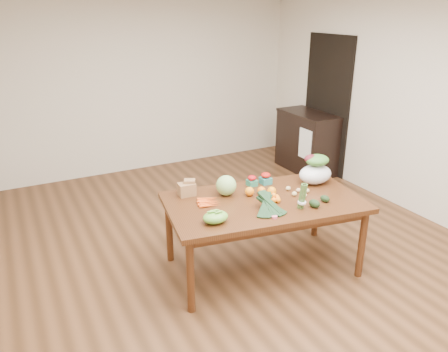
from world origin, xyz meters
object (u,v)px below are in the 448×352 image
paper_bag (187,188)px  salad_bag (315,171)px  cabbage (226,185)px  asparagus_bundle (302,196)px  cabinet (307,142)px  kale_bunch (270,205)px  dining_table (263,235)px  mandarin_cluster (274,197)px

paper_bag → salad_bag: salad_bag is taller
cabbage → asparagus_bundle: asparagus_bundle is taller
cabinet → salad_bag: salad_bag is taller
kale_bunch → salad_bag: (0.81, 0.39, 0.06)m
paper_bag → cabbage: (0.35, -0.17, 0.02)m
dining_table → salad_bag: (0.70, 0.12, 0.51)m
kale_bunch → salad_bag: size_ratio=1.11×
mandarin_cluster → salad_bag: size_ratio=0.50×
cabinet → mandarin_cluster: (-2.06, -2.15, 0.32)m
dining_table → cabinet: size_ratio=1.81×
dining_table → kale_bunch: bearing=-102.9°
kale_bunch → asparagus_bundle: asparagus_bundle is taller
cabinet → paper_bag: bearing=-148.9°
mandarin_cluster → kale_bunch: 0.28m
paper_bag → salad_bag: size_ratio=0.60×
cabbage → kale_bunch: cabbage is taller
cabbage → asparagus_bundle: size_ratio=0.80×
paper_bag → asparagus_bundle: (0.81, -0.76, 0.05)m
dining_table → asparagus_bundle: bearing=-48.9°
dining_table → mandarin_cluster: 0.43m
cabinet → cabbage: bearing=-142.8°
cabinet → mandarin_cluster: cabinet is taller
dining_table → cabinet: (2.13, 2.09, 0.10)m
paper_bag → asparagus_bundle: size_ratio=0.86×
dining_table → asparagus_bundle: asparagus_bundle is taller
dining_table → mandarin_cluster: mandarin_cluster is taller
paper_bag → mandarin_cluster: (0.68, -0.50, -0.03)m
cabinet → asparagus_bundle: size_ratio=4.08×
paper_bag → salad_bag: (1.31, -0.32, 0.06)m
dining_table → kale_bunch: size_ratio=4.62×
mandarin_cluster → salad_bag: salad_bag is taller
kale_bunch → asparagus_bundle: (0.31, -0.05, 0.05)m
cabbage → asparagus_bundle: (0.47, -0.60, 0.03)m
mandarin_cluster → asparagus_bundle: asparagus_bundle is taller
cabbage → mandarin_cluster: bearing=-44.7°
cabbage → salad_bag: 0.98m
asparagus_bundle → mandarin_cluster: bearing=125.3°
cabinet → mandarin_cluster: 3.00m
paper_bag → kale_bunch: kale_bunch is taller
mandarin_cluster → kale_bunch: bearing=-130.2°
paper_bag → kale_bunch: (0.50, -0.71, 0.00)m
paper_bag → mandarin_cluster: bearing=-36.2°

